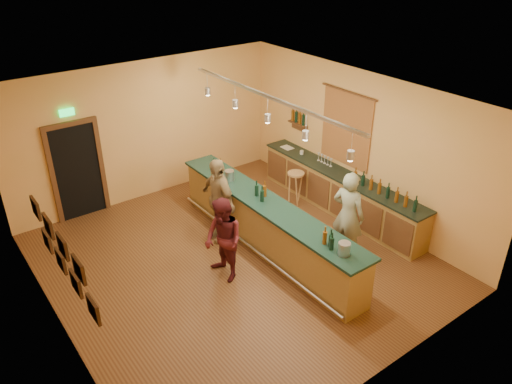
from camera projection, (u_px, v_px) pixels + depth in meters
floor at (235, 261)px, 9.66m from camera, size 7.00×7.00×0.00m
ceiling at (231, 101)px, 8.14m from camera, size 6.50×7.00×0.02m
wall_back at (147, 131)px, 11.38m from camera, size 6.50×0.02×3.20m
wall_front at (386, 289)px, 6.42m from camera, size 6.50×0.02×3.20m
wall_left at (47, 250)px, 7.19m from camera, size 0.02×7.00×3.20m
wall_right at (359, 145)px, 10.61m from camera, size 0.02×7.00×3.20m
doorway at (77, 169)px, 10.69m from camera, size 1.15×0.09×2.48m
tapestry at (346, 129)px, 10.76m from camera, size 0.03×1.40×1.60m
bottle_shelf at (298, 119)px, 11.88m from camera, size 0.17×0.55×0.54m
picture_grid at (62, 254)px, 6.52m from camera, size 0.06×2.20×0.70m
back_counter at (340, 192)px, 11.11m from camera, size 0.60×4.55×1.27m
tasting_bar at (266, 222)px, 9.76m from camera, size 0.74×5.10×1.38m
pendant_track at (268, 105)px, 8.64m from camera, size 0.11×4.60×0.50m
bartender at (348, 215)px, 9.42m from camera, size 0.59×0.75×1.80m
customer_a at (223, 240)px, 8.85m from camera, size 0.61×0.78×1.60m
customer_b at (218, 200)px, 9.96m from camera, size 0.45×1.05×1.78m
bar_stool at (296, 178)px, 11.35m from camera, size 0.39×0.39×0.79m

